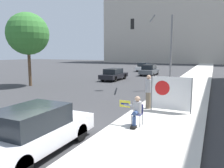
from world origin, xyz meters
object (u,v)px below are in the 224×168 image
at_px(jogger_on_sidewalk, 148,91).
at_px(parked_car_curbside, 34,130).
at_px(car_on_road_distant, 144,67).
at_px(seated_protester, 136,110).
at_px(street_tree_near_curb, 28,34).
at_px(protest_banner, 170,93).
at_px(car_on_road_midblock, 149,70).
at_px(traffic_light_pole, 157,39).
at_px(car_on_road_nearest, 114,74).

height_order(jogger_on_sidewalk, parked_car_curbside, jogger_on_sidewalk).
bearing_deg(jogger_on_sidewalk, car_on_road_distant, -37.26).
relative_size(seated_protester, street_tree_near_curb, 0.18).
bearing_deg(seated_protester, jogger_on_sidewalk, 98.92).
relative_size(seated_protester, jogger_on_sidewalk, 0.67).
height_order(protest_banner, car_on_road_midblock, protest_banner).
bearing_deg(car_on_road_midblock, parked_car_curbside, -82.65).
distance_m(seated_protester, street_tree_near_curb, 15.70).
relative_size(seated_protester, car_on_road_distant, 0.30).
xyz_separation_m(traffic_light_pole, car_on_road_nearest, (-6.07, 4.49, -3.64)).
bearing_deg(traffic_light_pole, car_on_road_distant, 110.00).
distance_m(traffic_light_pole, car_on_road_distant, 19.78).
bearing_deg(protest_banner, parked_car_curbside, -117.03).
bearing_deg(protest_banner, traffic_light_pole, 109.07).
height_order(traffic_light_pole, car_on_road_distant, traffic_light_pole).
xyz_separation_m(jogger_on_sidewalk, car_on_road_nearest, (-7.45, 11.73, -0.43)).
height_order(car_on_road_nearest, street_tree_near_curb, street_tree_near_curb).
bearing_deg(car_on_road_midblock, jogger_on_sidewalk, -74.67).
height_order(protest_banner, car_on_road_distant, protest_banner).
height_order(traffic_light_pole, street_tree_near_curb, street_tree_near_curb).
height_order(jogger_on_sidewalk, traffic_light_pole, traffic_light_pole).
bearing_deg(protest_banner, car_on_road_nearest, 125.92).
height_order(seated_protester, parked_car_curbside, parked_car_curbside).
bearing_deg(seated_protester, traffic_light_pole, 101.97).
xyz_separation_m(jogger_on_sidewalk, car_on_road_distant, (-8.03, 25.53, -0.38)).
distance_m(protest_banner, car_on_road_midblock, 20.20).
distance_m(seated_protester, car_on_road_midblock, 22.66).
height_order(protest_banner, street_tree_near_curb, street_tree_near_curb).
height_order(seated_protester, protest_banner, protest_banner).
relative_size(car_on_road_midblock, car_on_road_distant, 1.03).
bearing_deg(protest_banner, car_on_road_distant, 109.73).
relative_size(parked_car_curbside, car_on_road_distant, 1.03).
bearing_deg(car_on_road_nearest, car_on_road_distant, 92.41).
bearing_deg(traffic_light_pole, car_on_road_nearest, 143.54).
distance_m(seated_protester, jogger_on_sidewalk, 3.05).
xyz_separation_m(seated_protester, parked_car_curbside, (-2.27, -3.33, -0.10)).
bearing_deg(jogger_on_sidewalk, protest_banner, -154.45).
xyz_separation_m(protest_banner, car_on_road_nearest, (-8.65, 11.94, -0.44)).
bearing_deg(car_on_road_distant, car_on_road_midblock, -66.70).
bearing_deg(seated_protester, car_on_road_distant, 108.83).
bearing_deg(car_on_road_nearest, car_on_road_midblock, 72.67).
distance_m(protest_banner, street_tree_near_curb, 15.32).
bearing_deg(car_on_road_distant, protest_banner, -70.27).
distance_m(car_on_road_nearest, car_on_road_distant, 13.80).
height_order(jogger_on_sidewalk, car_on_road_nearest, jogger_on_sidewalk).
bearing_deg(car_on_road_nearest, seated_protester, -62.17).
height_order(parked_car_curbside, car_on_road_midblock, car_on_road_midblock).
distance_m(seated_protester, parked_car_curbside, 4.03).
distance_m(seated_protester, car_on_road_distant, 29.75).
relative_size(jogger_on_sidewalk, parked_car_curbside, 0.43).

